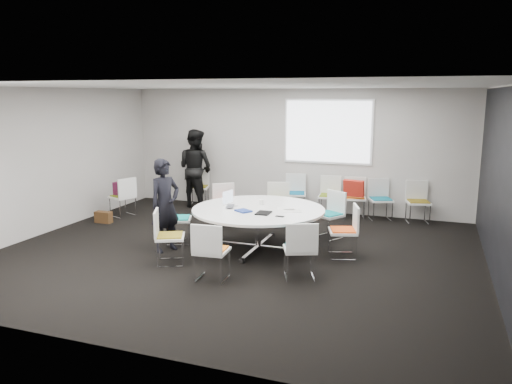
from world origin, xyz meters
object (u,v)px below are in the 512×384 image
(chair_back_a, at_px, (295,201))
(laptop, at_px, (233,207))
(chair_ring_f, at_px, (170,247))
(person_back, at_px, (195,168))
(chair_ring_e, at_px, (178,228))
(chair_ring_g, at_px, (212,262))
(chair_ring_a, at_px, (343,241))
(maroon_bag, at_px, (122,189))
(chair_ring_b, at_px, (329,224))
(chair_back_d, at_px, (380,207))
(chair_person_back, at_px, (199,194))
(chair_ring_d, at_px, (226,214))
(chair_back_c, at_px, (355,205))
(brown_bag, at_px, (103,217))
(chair_back_e, at_px, (418,210))
(conference_table, at_px, (258,219))
(cup, at_px, (261,202))
(chair_ring_h, at_px, (300,260))
(person_main, at_px, (165,205))
(chair_ring_c, at_px, (278,213))
(chair_spare_left, at_px, (123,204))
(chair_back_b, at_px, (329,204))

(chair_back_a, height_order, laptop, chair_back_a)
(chair_ring_f, height_order, person_back, person_back)
(chair_ring_e, height_order, chair_ring_g, same)
(chair_ring_a, distance_m, maroon_bag, 5.25)
(chair_ring_b, bearing_deg, chair_back_d, -81.91)
(chair_back_a, distance_m, chair_person_back, 2.44)
(chair_back_a, xyz_separation_m, chair_person_back, (-2.44, -0.00, 0.00))
(chair_person_back, distance_m, laptop, 3.62)
(chair_ring_f, distance_m, chair_person_back, 4.31)
(chair_ring_f, bearing_deg, person_back, 175.74)
(chair_ring_d, height_order, chair_back_c, same)
(brown_bag, bearing_deg, chair_back_c, 24.40)
(chair_ring_a, bearing_deg, chair_ring_d, 49.33)
(chair_ring_a, distance_m, chair_ring_b, 1.14)
(chair_back_e, bearing_deg, chair_ring_f, 32.71)
(conference_table, distance_m, chair_ring_g, 1.68)
(chair_back_e, distance_m, cup, 3.67)
(chair_back_e, bearing_deg, maroon_bag, -0.85)
(chair_ring_h, relative_size, laptop, 2.80)
(chair_ring_d, xyz_separation_m, cup, (1.07, -0.85, 0.50))
(chair_back_c, distance_m, person_main, 4.42)
(chair_ring_e, bearing_deg, chair_person_back, 176.74)
(conference_table, bearing_deg, chair_ring_e, -174.72)
(chair_ring_f, relative_size, chair_ring_h, 1.00)
(chair_ring_a, xyz_separation_m, chair_ring_b, (-0.46, 1.04, 0.00))
(laptop, relative_size, cup, 3.49)
(chair_ring_a, relative_size, chair_back_a, 1.00)
(chair_ring_e, height_order, chair_back_a, same)
(chair_ring_c, bearing_deg, chair_ring_d, 9.09)
(person_back, xyz_separation_m, laptop, (2.10, -2.75, -0.19))
(chair_ring_b, distance_m, laptop, 1.94)
(chair_person_back, relative_size, person_main, 0.55)
(laptop, height_order, cup, cup)
(chair_person_back, distance_m, person_back, 0.68)
(conference_table, height_order, chair_person_back, chair_person_back)
(chair_back_c, distance_m, chair_back_e, 1.32)
(chair_ring_a, distance_m, chair_ring_g, 2.35)
(chair_back_d, bearing_deg, person_back, -20.06)
(person_back, bearing_deg, chair_ring_f, 123.99)
(chair_ring_a, height_order, chair_ring_f, same)
(conference_table, distance_m, cup, 0.39)
(chair_ring_e, height_order, cup, chair_ring_e)
(conference_table, bearing_deg, person_main, -157.50)
(chair_ring_b, relative_size, chair_ring_h, 1.00)
(laptop, bearing_deg, chair_back_e, -62.02)
(chair_ring_d, relative_size, chair_ring_g, 1.00)
(chair_spare_left, bearing_deg, person_main, -109.05)
(chair_ring_f, bearing_deg, chair_person_back, 175.01)
(chair_person_back, bearing_deg, chair_back_b, 164.73)
(chair_ring_b, distance_m, person_back, 3.95)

